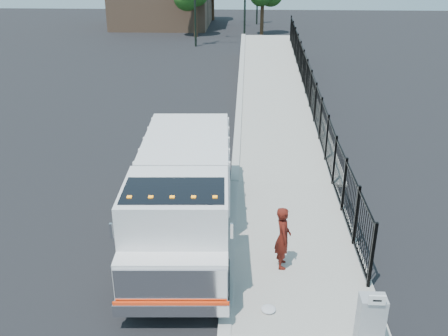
{
  "coord_description": "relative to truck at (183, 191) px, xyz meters",
  "views": [
    {
      "loc": [
        0.41,
        -12.48,
        7.98
      ],
      "look_at": [
        -0.29,
        2.0,
        1.54
      ],
      "focal_mm": 40.0,
      "sensor_mm": 36.0,
      "label": 1
    }
  ],
  "objects": [
    {
      "name": "debris",
      "position": [
        2.39,
        -3.28,
        -1.41
      ],
      "size": [
        0.36,
        0.36,
        0.09
      ],
      "primitive_type": "ellipsoid",
      "color": "silver",
      "rests_on": "sidewalk"
    },
    {
      "name": "sidewalk",
      "position": [
        3.31,
        -2.23,
        -1.52
      ],
      "size": [
        3.55,
        12.0,
        0.12
      ],
      "primitive_type": "cube",
      "color": "#9E998E",
      "rests_on": "ground"
    },
    {
      "name": "ground",
      "position": [
        1.38,
        -0.23,
        -1.58
      ],
      "size": [
        120.0,
        120.0,
        0.0
      ],
      "primitive_type": "plane",
      "color": "black",
      "rests_on": "ground"
    },
    {
      "name": "iron_fence",
      "position": [
        4.93,
        11.77,
        -0.68
      ],
      "size": [
        0.1,
        28.0,
        1.8
      ],
      "primitive_type": "cube",
      "color": "black",
      "rests_on": "ground"
    },
    {
      "name": "ramp",
      "position": [
        3.51,
        15.77,
        -1.58
      ],
      "size": [
        3.95,
        24.06,
        3.19
      ],
      "primitive_type": "cube",
      "rotation": [
        0.06,
        0.0,
        0.0
      ],
      "color": "#9E998E",
      "rests_on": "ground"
    },
    {
      "name": "truck",
      "position": [
        0.0,
        0.0,
        0.0
      ],
      "size": [
        3.04,
        8.31,
        2.81
      ],
      "rotation": [
        0.0,
        0.0,
        0.05
      ],
      "color": "black",
      "rests_on": "ground"
    },
    {
      "name": "utility_cabinet",
      "position": [
        4.48,
        -4.27,
        -0.83
      ],
      "size": [
        0.55,
        0.4,
        1.25
      ],
      "primitive_type": "cube",
      "color": "gray",
      "rests_on": "sidewalk"
    },
    {
      "name": "curb",
      "position": [
        1.38,
        -2.23,
        -1.5
      ],
      "size": [
        0.3,
        12.0,
        0.16
      ],
      "primitive_type": "cube",
      "color": "#ADAAA3",
      "rests_on": "ground"
    },
    {
      "name": "worker",
      "position": [
        2.8,
        -1.43,
        -0.58
      ],
      "size": [
        0.43,
        0.65,
        1.75
      ],
      "primitive_type": "imported",
      "rotation": [
        0.0,
        0.0,
        1.59
      ],
      "color": "#52140D",
      "rests_on": "sidewalk"
    },
    {
      "name": "arrow_sign",
      "position": [
        4.48,
        -4.49,
        -0.1
      ],
      "size": [
        0.35,
        0.04,
        0.22
      ],
      "primitive_type": "cube",
      "color": "white",
      "rests_on": "utility_cabinet"
    }
  ]
}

